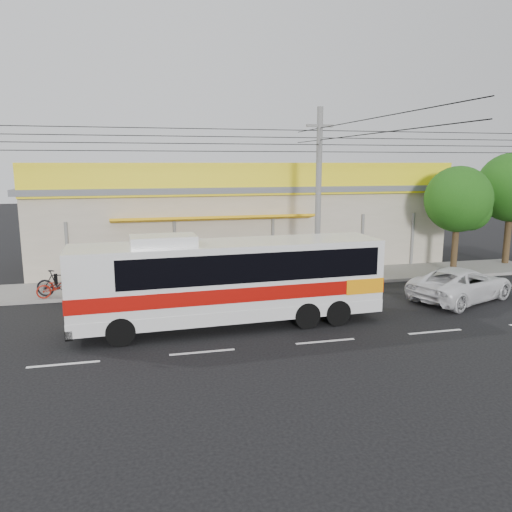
{
  "coord_description": "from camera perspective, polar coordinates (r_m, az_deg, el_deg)",
  "views": [
    {
      "loc": [
        -5.78,
        -16.91,
        5.7
      ],
      "look_at": [
        -1.23,
        2.0,
        2.05
      ],
      "focal_mm": 35.0,
      "sensor_mm": 36.0,
      "label": 1
    }
  ],
  "objects": [
    {
      "name": "ground",
      "position": [
        18.75,
        5.12,
        -7.12
      ],
      "size": [
        120.0,
        120.0,
        0.0
      ],
      "primitive_type": "plane",
      "color": "black",
      "rests_on": "ground"
    },
    {
      "name": "sidewalk",
      "position": [
        24.29,
        0.61,
        -2.77
      ],
      "size": [
        30.0,
        3.2,
        0.15
      ],
      "primitive_type": "cube",
      "color": "slate",
      "rests_on": "ground"
    },
    {
      "name": "lane_markings",
      "position": [
        16.54,
        7.92,
        -9.65
      ],
      "size": [
        50.0,
        0.12,
        0.01
      ],
      "primitive_type": null,
      "color": "silver",
      "rests_on": "ground"
    },
    {
      "name": "storefront_building",
      "position": [
        29.23,
        -2.05,
        3.93
      ],
      "size": [
        22.6,
        9.2,
        5.7
      ],
      "color": "#ABA08A",
      "rests_on": "ground"
    },
    {
      "name": "coach_bus",
      "position": [
        17.48,
        -2.5,
        -2.35
      ],
      "size": [
        10.88,
        2.71,
        3.33
      ],
      "rotation": [
        0.0,
        0.0,
        0.04
      ],
      "color": "silver",
      "rests_on": "ground"
    },
    {
      "name": "motorbike_red",
      "position": [
        22.45,
        -21.67,
        -3.27
      ],
      "size": [
        1.8,
        0.88,
        0.9
      ],
      "primitive_type": "imported",
      "rotation": [
        0.0,
        0.0,
        1.74
      ],
      "color": "maroon",
      "rests_on": "sidewalk"
    },
    {
      "name": "motorbike_dark",
      "position": [
        22.52,
        -21.59,
        -2.92
      ],
      "size": [
        1.97,
        0.93,
        1.14
      ],
      "primitive_type": "imported",
      "rotation": [
        0.0,
        0.0,
        1.36
      ],
      "color": "black",
      "rests_on": "sidewalk"
    },
    {
      "name": "white_car",
      "position": [
        22.64,
        22.44,
        -2.97
      ],
      "size": [
        5.5,
        4.02,
        1.39
      ],
      "primitive_type": "imported",
      "rotation": [
        0.0,
        0.0,
        1.96
      ],
      "color": "silver",
      "rests_on": "ground"
    },
    {
      "name": "utility_pole",
      "position": [
        22.58,
        7.28,
        13.01
      ],
      "size": [
        34.0,
        14.0,
        8.09
      ],
      "color": "slate",
      "rests_on": "ground"
    },
    {
      "name": "tree_near",
      "position": [
        27.5,
        22.34,
        5.78
      ],
      "size": [
        3.35,
        3.35,
        5.55
      ],
      "color": "#372616",
      "rests_on": "ground"
    }
  ]
}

